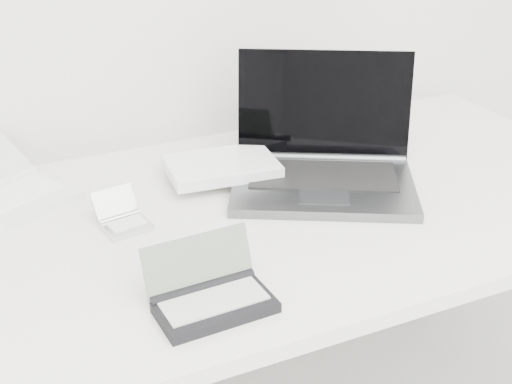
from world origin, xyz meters
name	(u,v)px	position (x,y,z in m)	size (l,w,h in m)	color
desk	(261,228)	(0.00, 1.55, 0.68)	(1.60, 0.80, 0.73)	white
laptop_large	(300,163)	(0.13, 1.63, 0.77)	(0.54, 0.45, 0.26)	#535558
pda_silver	(123,220)	(-0.27, 1.59, 0.74)	(0.10, 0.11, 0.06)	silver
palmtop_charcoal	(210,295)	(-0.21, 1.28, 0.75)	(0.19, 0.14, 0.10)	black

